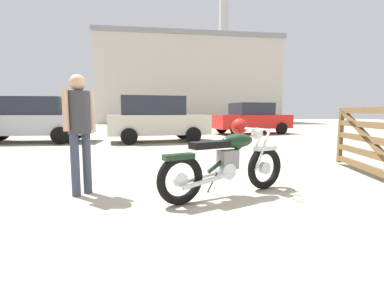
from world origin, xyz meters
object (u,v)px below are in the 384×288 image
timber_gate (379,139)px  white_estate_far (251,118)px  pale_sedan_back (156,119)px  dark_sedan_left (4,117)px  bystander (79,122)px  vintage_motorcycle (229,160)px  red_hatchback_near (24,118)px

timber_gate → white_estate_far: 10.58m
pale_sedan_back → dark_sedan_left: (-7.65, 5.78, 0.00)m
bystander → timber_gate: bearing=-133.3°
vintage_motorcycle → bystander: size_ratio=1.21×
timber_gate → bystander: bystander is taller
timber_gate → bystander: bearing=105.2°
vintage_motorcycle → timber_gate: (2.77, 0.28, 0.21)m
red_hatchback_near → vintage_motorcycle: bearing=-51.1°
dark_sedan_left → white_estate_far: bearing=-14.7°
vintage_motorcycle → white_estate_far: size_ratio=0.46×
bystander → dark_sedan_left: dark_sedan_left is taller
white_estate_far → bystander: bearing=-132.0°
white_estate_far → pale_sedan_back: size_ratio=1.10×
pale_sedan_back → dark_sedan_left: bearing=139.3°
vintage_motorcycle → red_hatchback_near: 9.92m
vintage_motorcycle → white_estate_far: (5.10, 10.60, 0.34)m
white_estate_far → red_hatchback_near: 10.66m
pale_sedan_back → red_hatchback_near: pale_sedan_back is taller
timber_gate → pale_sedan_back: pale_sedan_back is taller
timber_gate → pale_sedan_back: (-3.09, 7.25, 0.21)m
bystander → white_estate_far: bearing=-76.2°
bystander → pale_sedan_back: size_ratio=0.42×
vintage_motorcycle → pale_sedan_back: (-0.32, 7.53, 0.43)m
bystander → red_hatchback_near: bearing=-18.4°
vintage_motorcycle → timber_gate: timber_gate is taller
bystander → white_estate_far: size_ratio=0.38×
timber_gate → red_hatchback_near: (-8.09, 8.08, 0.24)m
bystander → dark_sedan_left: 14.16m
bystander → pale_sedan_back: 7.27m
timber_gate → white_estate_far: (2.33, 10.32, 0.13)m
pale_sedan_back → dark_sedan_left: same height
red_hatchback_near → dark_sedan_left: bearing=124.4°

